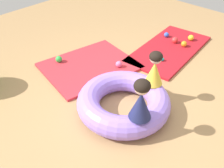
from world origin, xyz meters
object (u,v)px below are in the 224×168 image
play_ball_green (59,59)px  play_ball_orange (184,44)px  play_ball_red (175,40)px  child_in_yellow (155,68)px  child_in_navy (141,100)px  play_ball_blue (166,35)px  play_ball_teal (162,59)px  play_ball_pink (119,64)px  play_ball_yellow (191,38)px  inflatable_cushion (124,102)px

play_ball_green → play_ball_orange: bearing=-33.1°
play_ball_red → child_in_yellow: bearing=-158.2°
child_in_navy → play_ball_green: child_in_navy is taller
play_ball_blue → child_in_yellow: bearing=-152.3°
play_ball_teal → play_ball_blue: size_ratio=0.67×
child_in_navy → play_ball_orange: (2.13, 0.68, -0.43)m
play_ball_orange → play_ball_teal: bearing=179.9°
play_ball_pink → play_ball_green: (-0.56, 0.80, 0.00)m
play_ball_blue → play_ball_red: (-0.09, -0.24, 0.01)m
child_in_navy → play_ball_green: (0.30, 1.88, -0.43)m
child_in_navy → play_ball_blue: bearing=128.5°
play_ball_red → play_ball_pink: size_ratio=1.09×
play_ball_yellow → inflatable_cushion: bearing=-171.9°
play_ball_yellow → child_in_navy: bearing=-163.6°
play_ball_green → play_ball_yellow: bearing=-28.7°
play_ball_yellow → play_ball_red: play_ball_red is taller
play_ball_orange → inflatable_cushion: bearing=-171.6°
inflatable_cushion → child_in_yellow: bearing=-18.3°
play_ball_yellow → play_ball_orange: (-0.29, -0.03, -0.00)m
play_ball_blue → play_ball_orange: bearing=-102.9°
inflatable_cushion → child_in_yellow: 0.57m
child_in_yellow → play_ball_teal: bearing=95.1°
play_ball_red → play_ball_blue: bearing=69.0°
play_ball_yellow → play_ball_blue: (-0.19, 0.40, -0.01)m
child_in_yellow → play_ball_blue: child_in_yellow is taller
inflatable_cushion → play_ball_yellow: inflatable_cushion is taller
play_ball_yellow → play_ball_green: (-2.13, 1.17, 0.00)m
inflatable_cushion → play_ball_orange: (1.95, 0.29, -0.05)m
play_ball_pink → play_ball_green: size_ratio=0.95×
play_ball_pink → play_ball_red: bearing=-9.1°
play_ball_pink → play_ball_orange: size_ratio=0.98×
play_ball_green → play_ball_teal: bearing=-45.5°
child_in_navy → play_ball_pink: size_ratio=4.91×
child_in_yellow → play_ball_yellow: size_ratio=4.43×
play_ball_blue → play_ball_green: bearing=158.5°
inflatable_cushion → child_in_yellow: (0.41, -0.14, 0.37)m
play_ball_pink → play_ball_orange: bearing=-17.2°
play_ball_teal → play_ball_red: (0.67, 0.19, 0.02)m
play_ball_teal → play_ball_green: bearing=134.5°
play_ball_yellow → play_ball_orange: size_ratio=1.02×
child_in_yellow → play_ball_yellow: (1.83, 0.46, -0.42)m
inflatable_cushion → play_ball_red: inflatable_cushion is taller
play_ball_yellow → play_ball_teal: bearing=-178.2°
play_ball_green → play_ball_orange: (1.84, -1.20, -0.00)m
play_ball_teal → play_ball_orange: size_ratio=0.59×
play_ball_green → play_ball_orange: 2.19m
play_ball_red → play_ball_green: 2.10m
play_ball_blue → play_ball_pink: (-1.38, -0.04, 0.00)m
play_ball_red → inflatable_cushion: bearing=-166.2°
play_ball_red → play_ball_orange: play_ball_red is taller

